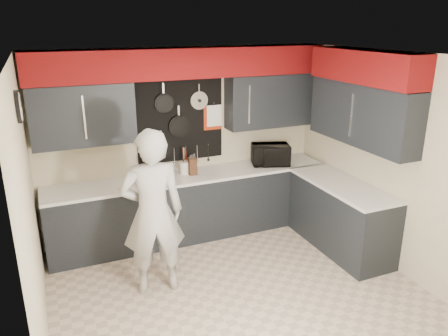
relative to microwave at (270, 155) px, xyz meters
name	(u,v)px	position (x,y,z in m)	size (l,w,h in m)	color
ground	(235,289)	(-1.20, -1.42, -1.07)	(4.00, 4.00, 0.00)	beige
back_wall_assembly	(187,93)	(-1.19, 0.18, 0.94)	(4.00, 0.36, 2.60)	beige
right_wall_assembly	(366,105)	(0.65, -1.15, 0.87)	(0.36, 3.50, 2.60)	beige
left_wall_assembly	(30,209)	(-3.20, -1.40, 0.27)	(0.05, 3.50, 2.60)	beige
base_cabinets	(234,208)	(-0.71, -0.29, -0.61)	(3.95, 2.20, 0.92)	black
microwave	(270,155)	(0.00, 0.00, 0.00)	(0.53, 0.36, 0.30)	black
knife_block	(192,166)	(-1.19, 0.02, -0.03)	(0.11, 0.11, 0.23)	#322010
utensil_crock	(185,168)	(-1.28, 0.10, -0.06)	(0.13, 0.13, 0.17)	white
coffee_maker	(153,168)	(-1.73, 0.02, 0.01)	(0.19, 0.23, 0.31)	black
person	(153,213)	(-2.02, -1.05, -0.13)	(0.69, 0.45, 1.88)	beige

